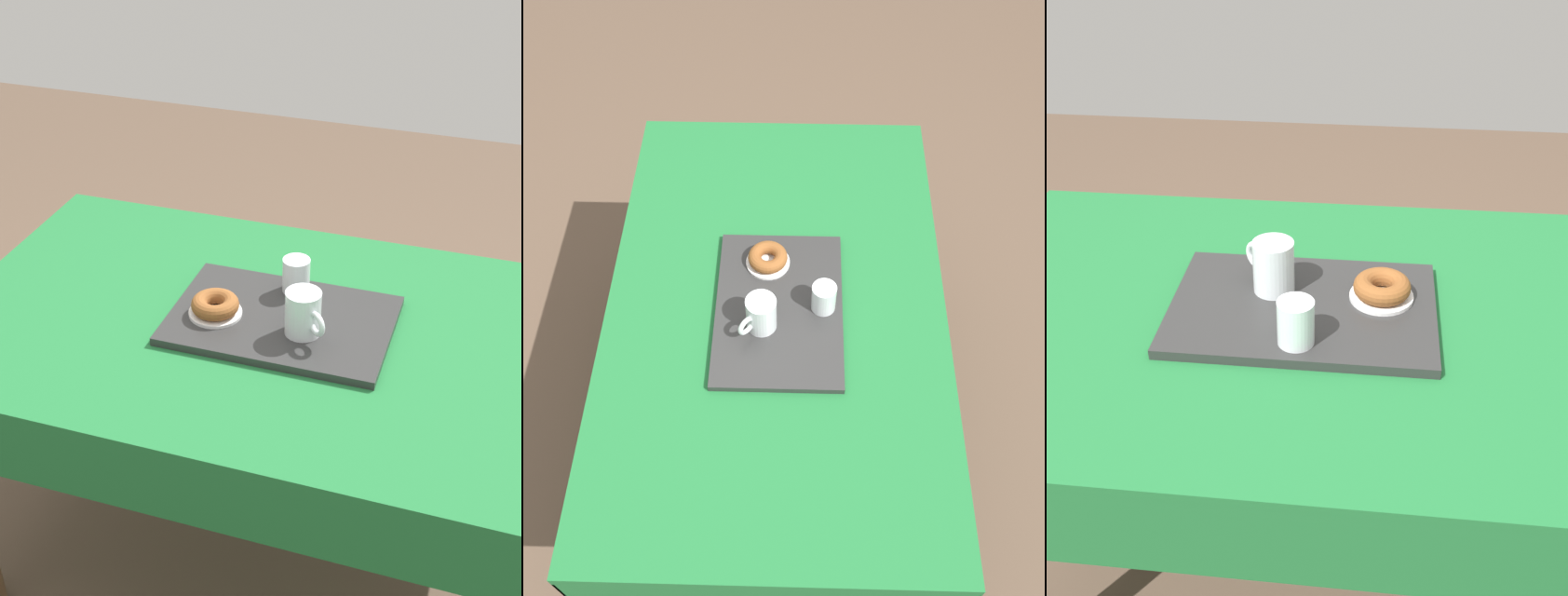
{
  "view_description": "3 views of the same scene",
  "coord_description": "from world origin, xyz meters",
  "views": [
    {
      "loc": [
        -0.45,
        1.43,
        1.79
      ],
      "look_at": [
        0.03,
        -0.05,
        0.77
      ],
      "focal_mm": 51.66,
      "sensor_mm": 36.0,
      "label": 1
    },
    {
      "loc": [
        -1.02,
        -0.05,
        2.16
      ],
      "look_at": [
        -0.02,
        -0.02,
        0.79
      ],
      "focal_mm": 41.25,
      "sensor_mm": 36.0,
      "label": 2
    },
    {
      "loc": [
        0.09,
        -1.0,
        1.45
      ],
      "look_at": [
        -0.02,
        -0.01,
        0.77
      ],
      "focal_mm": 41.43,
      "sensor_mm": 36.0,
      "label": 3
    }
  ],
  "objects": [
    {
      "name": "ground_plane",
      "position": [
        0.0,
        0.0,
        0.0
      ],
      "size": [
        6.0,
        6.0,
        0.0
      ],
      "primitive_type": "plane",
      "color": "brown"
    },
    {
      "name": "donut_plate_left",
      "position": [
        0.11,
        0.02,
        0.76
      ],
      "size": [
        0.11,
        0.11,
        0.01
      ],
      "primitive_type": "cylinder",
      "color": "white",
      "rests_on": "serving_tray"
    },
    {
      "name": "sugar_donut_left",
      "position": [
        0.11,
        0.02,
        0.78
      ],
      "size": [
        0.1,
        0.1,
        0.03
      ],
      "primitive_type": "torus",
      "color": "brown",
      "rests_on": "donut_plate_left"
    },
    {
      "name": "dining_table",
      "position": [
        0.0,
        0.0,
        0.64
      ],
      "size": [
        1.38,
        0.86,
        0.74
      ],
      "color": "#1E6B33",
      "rests_on": "ground"
    },
    {
      "name": "serving_tray",
      "position": [
        -0.03,
        -0.01,
        0.75
      ],
      "size": [
        0.47,
        0.32,
        0.02
      ],
      "primitive_type": "cube",
      "color": "#2D2D2D",
      "rests_on": "dining_table"
    },
    {
      "name": "water_glass_near",
      "position": [
        -0.03,
        -0.12,
        0.8
      ],
      "size": [
        0.06,
        0.06,
        0.08
      ],
      "color": "white",
      "rests_on": "serving_tray"
    },
    {
      "name": "tea_mug_left",
      "position": [
        -0.09,
        0.03,
        0.81
      ],
      "size": [
        0.1,
        0.09,
        0.1
      ],
      "color": "white",
      "rests_on": "serving_tray"
    }
  ]
}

